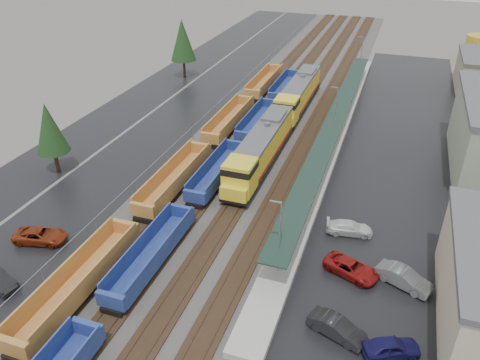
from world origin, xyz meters
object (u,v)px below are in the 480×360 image
(parked_car_east_b, at_px, (351,268))
(parked_car_east_c, at_px, (349,228))
(well_string_yellow, at_px, (175,179))
(well_string_blue, at_px, (189,207))
(parked_car_east_a, at_px, (337,328))
(storage_tank, at_px, (478,49))
(parked_car_west_c, at_px, (40,236))
(parked_car_east_e, at_px, (404,278))
(locomotive_lead, at_px, (260,150))
(parked_car_east_d, at_px, (391,347))
(locomotive_trail, at_px, (298,95))

(parked_car_east_b, height_order, parked_car_east_c, parked_car_east_b)
(well_string_yellow, relative_size, parked_car_east_c, 19.40)
(well_string_blue, distance_m, parked_car_east_a, 20.78)
(well_string_yellow, height_order, parked_car_east_c, well_string_yellow)
(storage_tank, bearing_deg, parked_car_west_c, -119.26)
(storage_tank, bearing_deg, well_string_blue, -114.86)
(parked_car_east_a, bearing_deg, parked_car_east_e, -12.18)
(locomotive_lead, xyz_separation_m, parked_car_east_b, (13.68, -16.51, -1.91))
(parked_car_east_b, bearing_deg, well_string_blue, 100.23)
(well_string_blue, xyz_separation_m, parked_car_east_d, (21.66, -11.61, -0.43))
(storage_tank, bearing_deg, parked_car_east_a, -101.02)
(parked_car_west_c, bearing_deg, locomotive_lead, -49.78)
(well_string_yellow, xyz_separation_m, parked_car_east_e, (26.21, -8.49, -0.43))
(parked_car_east_a, relative_size, parked_car_east_d, 1.08)
(storage_tank, relative_size, parked_car_east_d, 1.31)
(parked_car_east_d, bearing_deg, parked_car_west_c, 60.45)
(parked_car_east_b, relative_size, parked_car_east_c, 1.08)
(parked_car_east_a, bearing_deg, locomotive_trail, 36.32)
(locomotive_lead, height_order, parked_car_east_e, locomotive_lead)
(locomotive_trail, bearing_deg, storage_tank, 52.82)
(locomotive_trail, xyz_separation_m, parked_car_east_b, (13.68, -37.51, -1.91))
(parked_car_west_c, distance_m, parked_car_east_b, 30.25)
(locomotive_trail, relative_size, parked_car_east_d, 5.06)
(well_string_blue, bearing_deg, locomotive_lead, 72.70)
(parked_car_east_b, xyz_separation_m, parked_car_east_e, (4.52, 0.09, 0.11))
(locomotive_trail, relative_size, well_string_yellow, 0.24)
(locomotive_lead, bearing_deg, locomotive_trail, 90.00)
(well_string_blue, height_order, parked_car_west_c, well_string_blue)
(locomotive_lead, height_order, parked_car_east_a, locomotive_lead)
(well_string_yellow, height_order, parked_car_west_c, well_string_yellow)
(parked_car_east_a, xyz_separation_m, parked_car_east_b, (0.12, 7.43, -0.07))
(well_string_blue, distance_m, parked_car_east_c, 16.89)
(parked_car_east_d, bearing_deg, storage_tank, -33.21)
(parked_car_east_b, bearing_deg, parked_car_east_c, 31.01)
(locomotive_trail, bearing_deg, parked_car_east_d, -68.77)
(locomotive_trail, relative_size, storage_tank, 3.87)
(well_string_blue, xyz_separation_m, parked_car_east_e, (22.21, -3.58, -0.36))
(locomotive_trail, distance_m, well_string_yellow, 30.05)
(well_string_blue, relative_size, parked_car_east_b, 19.22)
(well_string_yellow, bearing_deg, locomotive_lead, 44.77)
(well_string_blue, distance_m, parked_car_east_b, 18.07)
(parked_car_west_c, bearing_deg, parked_car_east_c, -81.61)
(parked_car_east_e, bearing_deg, parked_car_east_a, 171.87)
(locomotive_lead, relative_size, parked_car_east_c, 4.69)
(parked_car_east_c, bearing_deg, parked_car_east_d, -170.50)
(parked_car_east_c, relative_size, parked_car_east_d, 1.08)
(storage_tank, relative_size, parked_car_east_e, 1.16)
(parked_car_west_c, relative_size, parked_car_east_d, 1.20)
(locomotive_lead, xyz_separation_m, storage_tank, (30.01, 60.57, 0.22))
(locomotive_lead, distance_m, parked_car_east_e, 24.58)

